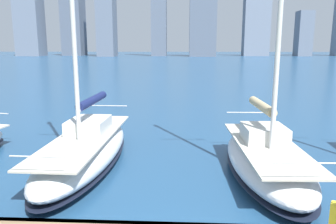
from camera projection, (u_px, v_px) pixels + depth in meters
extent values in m
cube|color=slate|center=(304.00, 34.00, 158.34)|extent=(6.79, 8.24, 21.34)
cube|color=gray|center=(256.00, 26.00, 162.55)|extent=(12.48, 8.30, 29.16)
cube|color=slate|center=(203.00, 9.00, 151.28)|extent=(12.24, 10.70, 43.61)
cube|color=slate|center=(159.00, 0.00, 157.68)|extent=(7.30, 6.92, 53.00)
cube|color=slate|center=(106.00, 3.00, 152.26)|extent=(8.03, 10.42, 48.76)
cube|color=slate|center=(73.00, 9.00, 167.28)|extent=(10.13, 11.30, 46.81)
cube|color=slate|center=(28.00, 9.00, 160.09)|extent=(11.84, 10.50, 45.15)
ellipsoid|color=white|center=(266.00, 162.00, 11.35)|extent=(2.63, 7.00, 1.13)
ellipsoid|color=black|center=(265.00, 170.00, 11.41)|extent=(2.65, 7.04, 0.10)
cube|color=beige|center=(267.00, 145.00, 11.23)|extent=(2.18, 6.16, 0.06)
cube|color=silver|center=(264.00, 133.00, 11.58)|extent=(1.49, 1.57, 0.55)
cylinder|color=silver|center=(262.00, 109.00, 11.93)|extent=(0.23, 2.91, 0.12)
cylinder|color=#C6B284|center=(262.00, 106.00, 11.91)|extent=(0.42, 2.68, 0.32)
cylinder|color=silver|center=(305.00, 163.00, 8.00)|extent=(1.55, 0.10, 0.04)
cylinder|color=silver|center=(248.00, 112.00, 14.18)|extent=(1.79, 0.10, 0.04)
ellipsoid|color=silver|center=(86.00, 152.00, 12.41)|extent=(2.48, 8.30, 1.13)
ellipsoid|color=black|center=(86.00, 160.00, 12.47)|extent=(2.50, 8.34, 0.10)
cube|color=beige|center=(85.00, 137.00, 12.30)|extent=(2.05, 7.30, 0.06)
cube|color=silver|center=(89.00, 126.00, 12.72)|extent=(1.43, 1.84, 0.55)
cylinder|color=silver|center=(93.00, 103.00, 13.17)|extent=(0.18, 3.47, 0.12)
cylinder|color=navy|center=(93.00, 100.00, 13.15)|extent=(0.38, 3.19, 0.32)
cylinder|color=silver|center=(38.00, 157.00, 8.48)|extent=(1.52, 0.07, 0.04)
cylinder|color=silver|center=(109.00, 106.00, 15.83)|extent=(1.75, 0.07, 0.04)
cylinder|color=yellow|center=(333.00, 219.00, 5.23)|extent=(0.10, 0.10, 0.61)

